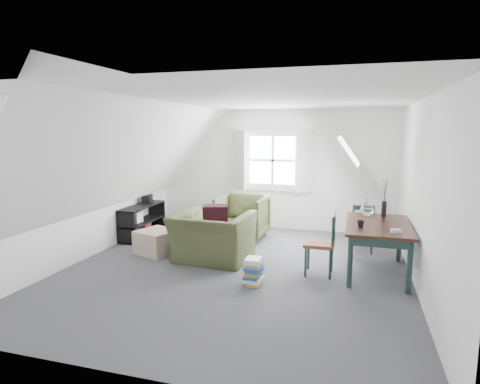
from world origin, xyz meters
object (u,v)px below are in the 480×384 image
(dining_table, at_px, (378,230))
(magazine_stack, at_px, (254,272))
(dining_chair_far, at_px, (363,227))
(dining_chair_near, at_px, (322,243))
(armchair_near, at_px, (213,260))
(ottoman, at_px, (157,242))
(media_shelf, at_px, (141,223))
(armchair_far, at_px, (242,238))

(dining_table, bearing_deg, magazine_stack, -154.12)
(dining_chair_far, xyz_separation_m, dining_chair_near, (-0.57, -1.30, 0.03))
(dining_table, bearing_deg, armchair_near, 179.04)
(dining_table, bearing_deg, dining_chair_far, 96.89)
(dining_chair_far, bearing_deg, ottoman, -3.66)
(dining_table, distance_m, media_shelf, 4.44)
(armchair_far, bearing_deg, ottoman, -128.55)
(dining_chair_near, bearing_deg, dining_table, 102.98)
(dining_chair_near, bearing_deg, ottoman, -101.80)
(dining_table, height_order, dining_chair_near, dining_chair_near)
(armchair_far, distance_m, dining_chair_near, 2.32)
(armchair_far, xyz_separation_m, dining_table, (2.42, -1.30, 0.65))
(media_shelf, bearing_deg, ottoman, -50.41)
(dining_chair_far, distance_m, media_shelf, 4.16)
(dining_chair_near, xyz_separation_m, magazine_stack, (-0.85, -0.65, -0.29))
(ottoman, bearing_deg, armchair_near, -5.96)
(dining_table, height_order, magazine_stack, dining_table)
(armchair_near, height_order, ottoman, ottoman)
(dining_table, xyz_separation_m, dining_chair_far, (-0.20, 1.03, -0.21))
(armchair_near, bearing_deg, dining_chair_near, 178.74)
(dining_table, relative_size, media_shelf, 1.22)
(ottoman, bearing_deg, media_shelf, 133.60)
(ottoman, bearing_deg, magazine_stack, -25.18)
(armchair_far, relative_size, media_shelf, 0.75)
(magazine_stack, bearing_deg, dining_chair_far, 53.91)
(dining_chair_near, bearing_deg, magazine_stack, -59.06)
(armchair_near, bearing_deg, magazine_stack, 141.51)
(dining_chair_near, bearing_deg, media_shelf, -113.63)
(armchair_far, relative_size, dining_chair_far, 1.09)
(ottoman, relative_size, dining_chair_near, 0.65)
(dining_chair_far, distance_m, dining_chair_near, 1.42)
(dining_table, xyz_separation_m, magazine_stack, (-1.62, -0.93, -0.46))
(ottoman, height_order, dining_table, dining_table)
(armchair_near, xyz_separation_m, dining_table, (2.50, 0.13, 0.65))
(media_shelf, xyz_separation_m, magazine_stack, (2.73, -1.75, -0.10))
(armchair_near, relative_size, armchair_far, 1.29)
(armchair_far, xyz_separation_m, dining_chair_near, (1.65, -1.57, 0.47))
(armchair_far, height_order, dining_table, dining_table)
(dining_chair_far, bearing_deg, armchair_near, 5.59)
(dining_chair_near, distance_m, media_shelf, 3.75)
(ottoman, xyz_separation_m, dining_chair_near, (2.78, -0.25, 0.27))
(armchair_near, height_order, magazine_stack, armchair_near)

